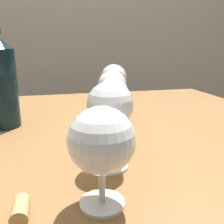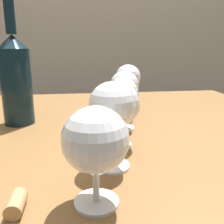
# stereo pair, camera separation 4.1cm
# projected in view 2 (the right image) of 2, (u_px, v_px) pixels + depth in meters

# --- Properties ---
(dining_table) EXTENTS (1.35, 0.94, 0.74)m
(dining_table) POSITION_uv_depth(u_px,v_px,m) (68.00, 156.00, 0.68)
(dining_table) COLOR brown
(dining_table) RESTS_ON ground_plane
(wine_glass_amber) EXTENTS (0.09, 0.09, 0.14)m
(wine_glass_amber) POSITION_uv_depth(u_px,v_px,m) (95.00, 142.00, 0.31)
(wine_glass_amber) COLOR white
(wine_glass_amber) RESTS_ON dining_table
(wine_glass_pinot) EXTENTS (0.08, 0.08, 0.15)m
(wine_glass_pinot) POSITION_uv_depth(u_px,v_px,m) (112.00, 108.00, 0.41)
(wine_glass_pinot) COLOR white
(wine_glass_pinot) RESTS_ON dining_table
(wine_glass_empty) EXTENTS (0.09, 0.09, 0.14)m
(wine_glass_empty) POSITION_uv_depth(u_px,v_px,m) (118.00, 105.00, 0.51)
(wine_glass_empty) COLOR white
(wine_glass_empty) RESTS_ON dining_table
(wine_glass_rose) EXTENTS (0.08, 0.08, 0.13)m
(wine_glass_rose) POSITION_uv_depth(u_px,v_px,m) (123.00, 95.00, 0.62)
(wine_glass_rose) COLOR white
(wine_glass_rose) RESTS_ON dining_table
(wine_glass_port) EXTENTS (0.08, 0.08, 0.14)m
(wine_glass_port) POSITION_uv_depth(u_px,v_px,m) (124.00, 87.00, 0.71)
(wine_glass_port) COLOR white
(wine_glass_port) RESTS_ON dining_table
(wine_glass_white) EXTENTS (0.08, 0.08, 0.15)m
(wine_glass_white) POSITION_uv_depth(u_px,v_px,m) (128.00, 79.00, 0.82)
(wine_glass_white) COLOR white
(wine_glass_white) RESTS_ON dining_table
(wine_bottle) EXTENTS (0.08, 0.08, 0.33)m
(wine_bottle) POSITION_uv_depth(u_px,v_px,m) (16.00, 78.00, 0.66)
(wine_bottle) COLOR #0F232D
(wine_bottle) RESTS_ON dining_table
(cork) EXTENTS (0.02, 0.04, 0.02)m
(cork) POSITION_uv_depth(u_px,v_px,m) (16.00, 204.00, 0.32)
(cork) COLOR tan
(cork) RESTS_ON dining_table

